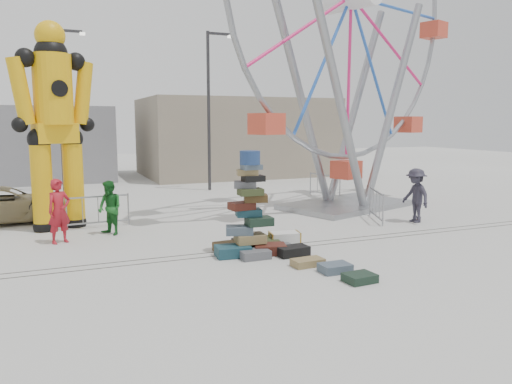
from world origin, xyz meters
name	(u,v)px	position (x,y,z in m)	size (l,w,h in m)	color
ground	(247,259)	(0.00, 0.00, 0.00)	(90.00, 90.00, 0.00)	#9E9E99
track_line_near	(239,254)	(0.00, 0.60, 0.00)	(40.00, 0.04, 0.01)	#47443F
track_line_far	(234,250)	(0.00, 1.00, 0.00)	(40.00, 0.04, 0.01)	#47443F
building_right	(236,137)	(7.00, 20.00, 2.50)	(12.00, 8.00, 5.00)	gray
building_left	(25,144)	(-6.00, 22.00, 2.20)	(10.00, 8.00, 4.40)	gray
lamp_post_right	(210,103)	(3.09, 13.00, 4.48)	(1.41, 0.25, 8.00)	#2D2D30
lamp_post_left	(62,102)	(-3.91, 15.00, 4.48)	(1.41, 0.25, 8.00)	#2D2D30
suitcase_tower	(249,225)	(0.28, 0.55, 0.77)	(2.02, 1.72, 2.77)	#19404D
crash_test_dummy	(55,118)	(-4.38, 5.83, 3.63)	(2.72, 1.31, 6.89)	black
ferris_wheel	(351,25)	(6.68, 5.80, 7.32)	(12.19, 4.68, 14.87)	gray
steamer_trunk	(285,239)	(1.50, 0.90, 0.20)	(0.85, 0.49, 0.40)	silver
row_case_0	(255,240)	(0.82, 1.43, 0.11)	(0.82, 0.54, 0.23)	#343E1F
row_case_1	(278,247)	(1.14, 0.59, 0.09)	(0.71, 0.58, 0.17)	#5A5C62
row_case_2	(293,251)	(1.25, -0.12, 0.13)	(0.84, 0.50, 0.26)	black
row_case_3	(308,262)	(1.16, -1.13, 0.09)	(0.79, 0.44, 0.19)	olive
row_case_4	(335,268)	(1.52, -1.82, 0.10)	(0.73, 0.51, 0.21)	#485867
row_case_5	(360,278)	(1.64, -2.67, 0.10)	(0.67, 0.53, 0.19)	#192E22
barricade_dummy_c	(98,211)	(-3.18, 5.54, 0.55)	(2.00, 0.10, 1.10)	gray
barricade_wheel_front	(376,205)	(6.15, 3.00, 0.55)	(2.00, 0.10, 1.10)	gray
barricade_wheel_back	(325,186)	(7.27, 8.57, 0.55)	(2.00, 0.10, 1.10)	gray
pedestrian_red	(59,211)	(-4.42, 3.72, 0.95)	(0.69, 0.45, 1.89)	maroon
pedestrian_green	(110,208)	(-2.93, 4.29, 0.85)	(0.83, 0.65, 1.71)	#175D1F
pedestrian_black	(44,207)	(-4.85, 5.67, 0.78)	(0.92, 0.38, 1.56)	black
pedestrian_grey	(416,195)	(7.24, 2.23, 0.95)	(1.23, 0.71, 1.91)	#262430
parked_suv	(6,205)	(-6.11, 7.65, 0.64)	(2.12, 4.60, 1.28)	tan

